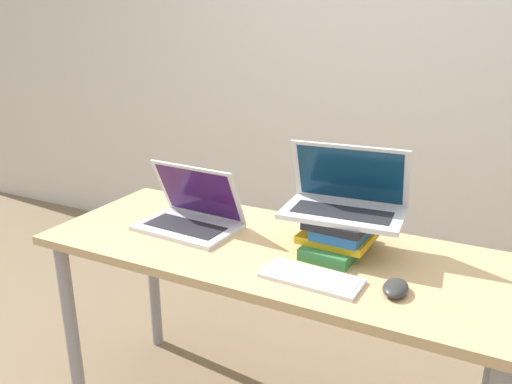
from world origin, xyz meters
TOP-DOWN VIEW (x-y plane):
  - wall_back at (0.00, 1.77)m, footprint 8.00×0.05m
  - desk at (0.00, 0.31)m, footprint 1.55×0.61m
  - laptop_left at (-0.33, 0.32)m, footprint 0.37×0.26m
  - book_stack at (0.21, 0.38)m, footprint 0.23×0.29m
  - laptop_on_books at (0.21, 0.40)m, footprint 0.39×0.25m
  - wireless_keyboard at (0.20, 0.15)m, footprint 0.29×0.14m
  - mouse at (0.43, 0.18)m, footprint 0.07×0.11m

SIDE VIEW (x-z plane):
  - desk at x=0.00m, z-range 0.29..1.04m
  - wireless_keyboard at x=0.20m, z-range 0.76..0.77m
  - mouse at x=0.43m, z-range 0.76..0.79m
  - laptop_left at x=-0.33m, z-range 0.69..0.92m
  - book_stack at x=0.21m, z-range 0.76..0.88m
  - laptop_on_books at x=0.21m, z-range 0.81..1.04m
  - wall_back at x=0.00m, z-range 0.00..2.70m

